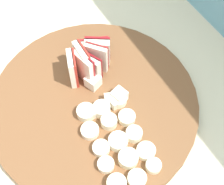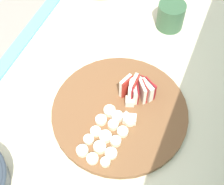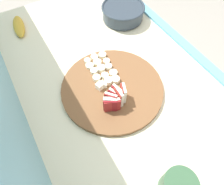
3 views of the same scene
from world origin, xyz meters
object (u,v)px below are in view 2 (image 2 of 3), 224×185
object	(u,v)px
apple_dice_pile	(126,113)
banana_slice_rows	(107,134)
small_jar	(171,16)
apple_wedge_fan	(139,89)
cutting_board	(120,112)

from	to	relation	value
apple_dice_pile	banana_slice_rows	distance (m)	0.07
apple_dice_pile	small_jar	bearing A→B (deg)	179.72
apple_wedge_fan	banana_slice_rows	xyz separation A→B (m)	(0.14, -0.03, -0.02)
cutting_board	banana_slice_rows	world-z (taller)	banana_slice_rows
apple_dice_pile	small_jar	size ratio (longest dim) A/B	1.00
cutting_board	apple_wedge_fan	distance (m)	0.08
apple_dice_pile	banana_slice_rows	world-z (taller)	apple_dice_pile
cutting_board	apple_wedge_fan	xyz separation A→B (m)	(-0.06, 0.03, 0.04)
apple_dice_pile	small_jar	xyz separation A→B (m)	(-0.35, 0.00, 0.01)
cutting_board	apple_dice_pile	world-z (taller)	apple_dice_pile
apple_dice_pile	banana_slice_rows	size ratio (longest dim) A/B	0.51
cutting_board	banana_slice_rows	xyz separation A→B (m)	(0.08, -0.00, 0.01)
apple_wedge_fan	cutting_board	bearing A→B (deg)	-23.21
apple_wedge_fan	banana_slice_rows	distance (m)	0.14
small_jar	cutting_board	bearing A→B (deg)	-3.53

